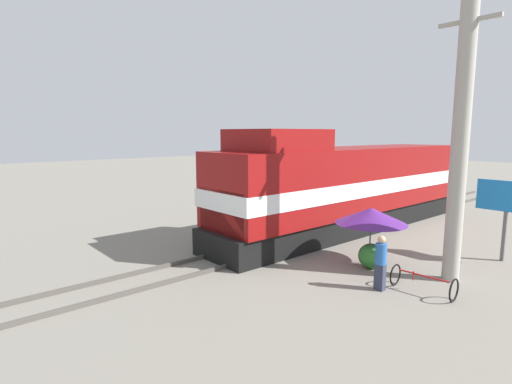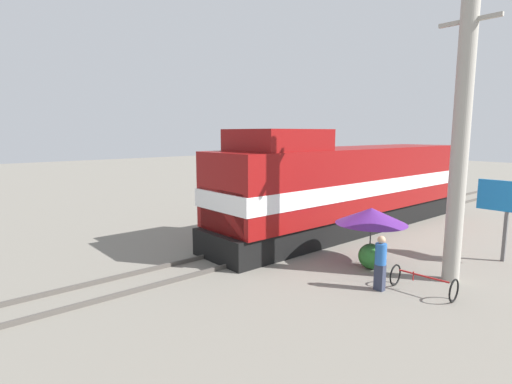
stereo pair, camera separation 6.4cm
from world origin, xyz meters
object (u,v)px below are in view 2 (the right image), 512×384
utility_pole (461,137)px  billboard_sign (508,202)px  person_bystander (381,261)px  bicycle (423,282)px  locomotive (343,187)px  vendor_umbrella (371,216)px

utility_pole → billboard_sign: (0.41, 3.47, -2.35)m
person_bystander → bicycle: size_ratio=0.92×
locomotive → billboard_sign: size_ratio=5.30×
person_bystander → billboard_sign: bearing=76.4°
vendor_umbrella → bicycle: vendor_umbrella is taller
locomotive → vendor_umbrella: 4.91m
utility_pole → locomotive: bearing=157.3°
person_bystander → locomotive: bearing=136.1°
utility_pole → billboard_sign: 4.21m
vendor_umbrella → billboard_sign: (3.09, 4.01, 0.48)m
locomotive → utility_pole: 7.35m
utility_pole → bicycle: (-0.06, -1.73, -4.25)m
utility_pole → billboard_sign: size_ratio=3.04×
billboard_sign → bicycle: bearing=-95.1°
utility_pole → person_bystander: utility_pole is taller
vendor_umbrella → person_bystander: size_ratio=1.51×
billboard_sign → vendor_umbrella: bearing=-127.6°
vendor_umbrella → billboard_sign: 5.09m
vendor_umbrella → bicycle: (2.63, -1.19, -1.43)m
locomotive → person_bystander: (5.35, -5.15, -1.22)m
utility_pole → person_bystander: size_ratio=5.38×
person_bystander → utility_pole: bearing=67.3°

